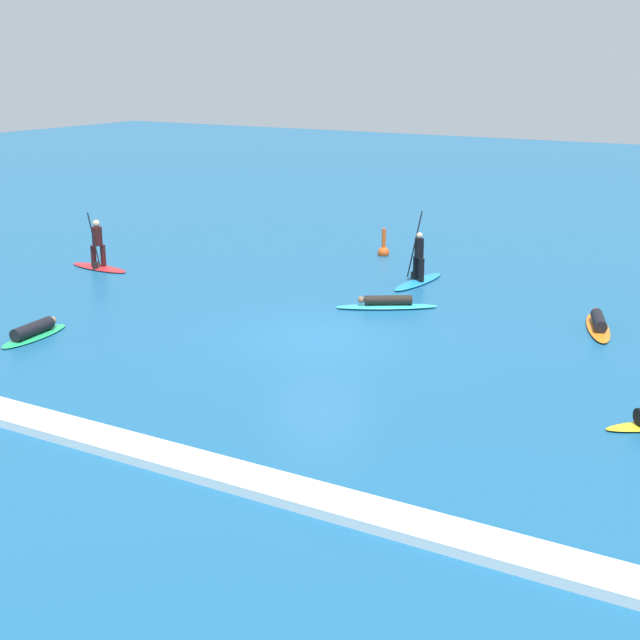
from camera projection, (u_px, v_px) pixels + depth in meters
ground_plane at (320, 338)px, 24.74m from camera, size 120.00×120.00×0.00m
surfer_on_teal_board at (387, 304)px, 27.60m from camera, size 2.82×2.13×0.39m
surfer_on_green_board at (34, 331)px, 24.78m from camera, size 0.99×2.48×0.42m
surfer_on_orange_board at (598, 324)px, 25.51m from camera, size 1.57×2.96×0.43m
surfer_on_blue_board at (418, 271)px, 30.57m from camera, size 0.88×3.01×2.35m
surfer_on_red_board at (98, 255)px, 32.58m from camera, size 2.65×0.98×2.08m
marker_buoy at (384, 250)px, 34.79m from camera, size 0.43×0.43×1.11m
wave_crest at (103, 440)px, 18.02m from camera, size 20.75×0.90×0.18m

